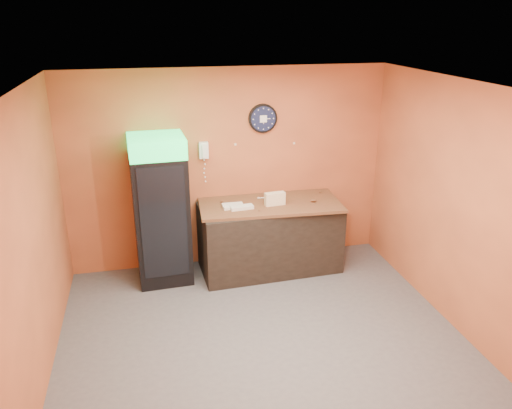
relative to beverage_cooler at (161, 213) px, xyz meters
name	(u,v)px	position (x,y,z in m)	size (l,w,h in m)	color
floor	(262,336)	(0.99, -1.61, -0.98)	(4.50, 4.50, 0.00)	#47474C
back_wall	(229,169)	(0.99, 0.39, 0.42)	(4.50, 0.02, 2.80)	#C66337
left_wall	(31,244)	(-1.26, -1.61, 0.42)	(0.02, 4.00, 2.80)	#C66337
right_wall	(454,206)	(3.24, -1.61, 0.42)	(0.02, 4.00, 2.80)	#C66337
ceiling	(263,86)	(0.99, -1.61, 1.82)	(4.50, 4.00, 0.02)	white
beverage_cooler	(161,213)	(0.00, 0.00, 0.00)	(0.73, 0.75, 2.00)	black
prep_counter	(270,237)	(1.48, -0.03, -0.50)	(1.93, 0.86, 0.97)	black
wall_clock	(263,118)	(1.47, 0.37, 1.12)	(0.40, 0.06, 0.40)	black
wall_phone	(204,150)	(0.64, 0.34, 0.72)	(0.12, 0.11, 0.23)	white
butcher_paper	(270,204)	(1.48, -0.03, 0.01)	(1.94, 0.91, 0.04)	brown
sub_roll_stack	(275,199)	(1.53, -0.12, 0.12)	(0.29, 0.12, 0.18)	beige
wrapped_sandwich_left	(232,207)	(0.94, -0.12, 0.04)	(0.25, 0.10, 0.04)	silver
wrapped_sandwich_mid	(242,207)	(1.06, -0.17, 0.05)	(0.31, 0.12, 0.04)	silver
wrapped_sandwich_right	(232,205)	(0.95, -0.05, 0.05)	(0.28, 0.11, 0.04)	silver
kitchen_tool	(267,196)	(1.49, 0.16, 0.06)	(0.06, 0.06, 0.06)	silver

